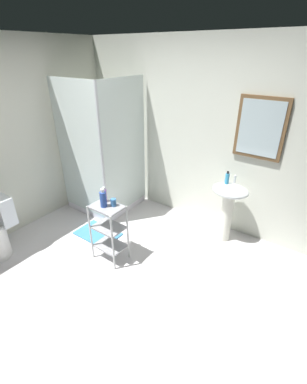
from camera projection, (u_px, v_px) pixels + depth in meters
The scene contains 11 objects.
ground_plane at pixel (109, 285), 2.98m from camera, with size 4.20×4.20×0.02m, color silver.
wall_back at pixel (196, 136), 3.71m from camera, with size 4.20×0.14×2.50m.
shower_stall at pixel (106, 182), 4.23m from camera, with size 0.92×0.92×2.00m.
pedestal_sink at pixel (228, 202), 3.43m from camera, with size 0.46×0.37×0.81m.
sink_faucet at pixel (235, 179), 3.39m from camera, with size 0.03×0.03×0.10m, color silver.
storage_cart at pixel (109, 228), 3.17m from camera, with size 0.38×0.28×0.74m.
hand_soap_bottle at pixel (227, 178), 3.35m from camera, with size 0.05×0.05×0.17m.
conditioner_bottle_purple at pixel (104, 195), 3.09m from camera, with size 0.06×0.06×0.19m.
shampoo_bottle_blue at pixel (103, 199), 2.98m from camera, with size 0.07×0.07×0.22m.
rinse_cup at pixel (113, 202), 3.02m from camera, with size 0.06×0.06×0.09m, color #3870B2.
bath_mat at pixel (98, 234), 3.78m from camera, with size 0.60×0.40×0.02m, color teal.
Camera 1 is at (1.65, -1.46, 2.30)m, focal length 25.12 mm.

